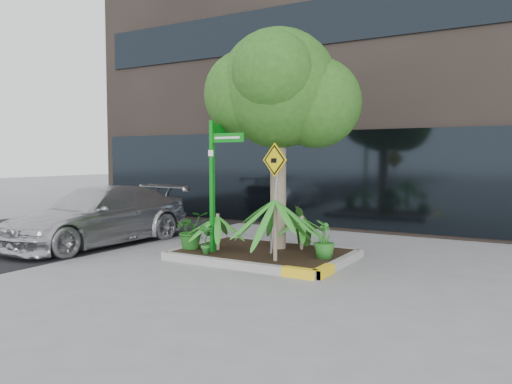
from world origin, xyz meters
The scene contains 14 objects.
ground centered at (0.00, 0.00, 0.00)m, with size 80.00×80.00×0.00m, color gray.
asphalt_road centered at (-6.50, 0.00, 0.01)m, with size 7.00×80.00×0.01m, color black.
planter centered at (0.23, 0.27, 0.10)m, with size 3.35×2.36×0.15m.
tree centered at (0.31, 0.71, 3.34)m, with size 3.05×2.70×4.57m.
palm_front centered at (0.85, -0.44, 1.24)m, with size 1.31×1.31×1.46m.
palm_left centered at (-0.63, -0.07, 0.82)m, with size 0.81×0.81×0.90m.
palm_back centered at (0.79, 0.81, 0.77)m, with size 0.75×0.75×0.83m.
parked_car centered at (-3.80, -0.24, 0.66)m, with size 1.85×4.54×1.32m, color #B8B8BD.
shrub_a centered at (-1.15, -0.25, 0.53)m, with size 0.69×0.69×0.76m, color #1E5D1A.
shrub_b centered at (1.51, 0.21, 0.50)m, with size 0.39×0.39×0.69m, color #236B20.
shrub_c centered at (-0.57, -0.55, 0.44)m, with size 0.30×0.30×0.58m, color #237224.
shrub_d centered at (0.67, 1.15, 0.57)m, with size 0.46×0.46×0.84m, color #265719.
street_sign_post centered at (-0.55, -0.25, 1.66)m, with size 0.80×0.79×2.69m.
cattle_sign centered at (0.52, 0.16, 1.57)m, with size 0.62×0.26×2.10m.
Camera 1 is at (4.95, -8.16, 1.99)m, focal length 35.00 mm.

